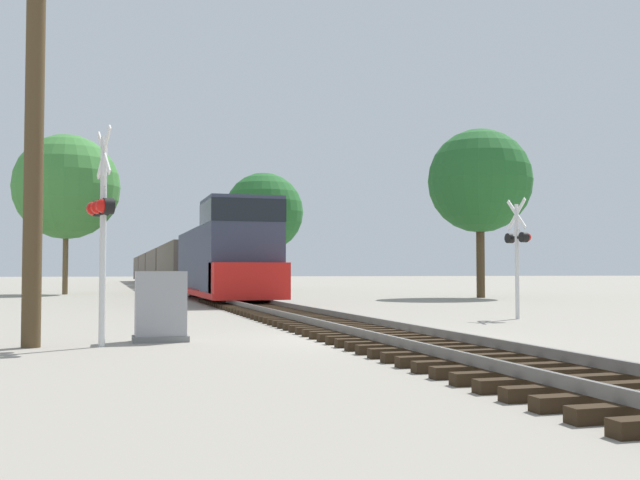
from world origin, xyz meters
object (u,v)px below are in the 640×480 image
(crossing_signal_far, at_px, (518,245))
(tree_far_right, at_px, (480,181))
(crossing_signal_near, at_px, (102,216))
(freight_train, at_px, (167,267))
(relay_cabinet, at_px, (161,307))
(tree_deep_background, at_px, (264,212))
(tree_mid_background, at_px, (66,187))
(utility_pole, at_px, (34,139))

(crossing_signal_far, xyz_separation_m, tree_far_right, (7.62, 16.50, 4.09))
(crossing_signal_near, bearing_deg, tree_far_right, 123.47)
(freight_train, relative_size, relay_cabinet, 60.52)
(crossing_signal_far, bearing_deg, crossing_signal_near, 108.96)
(crossing_signal_near, relative_size, crossing_signal_far, 1.15)
(freight_train, relative_size, crossing_signal_far, 23.89)
(crossing_signal_near, height_order, tree_deep_background, tree_deep_background)
(freight_train, distance_m, crossing_signal_near, 54.89)
(relay_cabinet, xyz_separation_m, tree_deep_background, (10.45, 40.23, 5.21))
(crossing_signal_near, relative_size, tree_mid_background, 0.42)
(crossing_signal_near, xyz_separation_m, relay_cabinet, (1.16, 0.78, -1.75))
(freight_train, bearing_deg, tree_deep_background, -65.74)
(crossing_signal_far, distance_m, tree_deep_background, 36.08)
(crossing_signal_far, xyz_separation_m, tree_mid_background, (-14.11, 28.75, 4.43))
(crossing_signal_near, height_order, tree_mid_background, tree_mid_background)
(relay_cabinet, relative_size, tree_mid_background, 0.14)
(crossing_signal_far, relative_size, utility_pole, 0.47)
(tree_deep_background, bearing_deg, relay_cabinet, -104.56)
(tree_mid_background, bearing_deg, crossing_signal_far, -63.86)
(freight_train, xyz_separation_m, utility_pole, (-6.70, -54.37, 2.06))
(utility_pole, distance_m, tree_deep_background, 42.79)
(relay_cabinet, height_order, tree_deep_background, tree_deep_background)
(utility_pole, bearing_deg, freight_train, 82.97)
(crossing_signal_near, relative_size, utility_pole, 0.54)
(freight_train, height_order, crossing_signal_far, freight_train)
(freight_train, bearing_deg, tree_mid_background, -110.49)
(freight_train, height_order, tree_mid_background, tree_mid_background)
(tree_deep_background, bearing_deg, utility_pole, -107.47)
(relay_cabinet, relative_size, tree_far_right, 0.15)
(crossing_signal_far, xyz_separation_m, utility_pole, (-13.06, -4.88, 1.69))
(tree_deep_background, bearing_deg, crossing_signal_far, -89.64)
(utility_pole, xyz_separation_m, tree_far_right, (20.67, 21.39, 2.41))
(crossing_signal_far, height_order, utility_pole, utility_pole)
(freight_train, height_order, tree_far_right, tree_far_right)
(tree_far_right, distance_m, tree_mid_background, 24.94)
(relay_cabinet, bearing_deg, tree_far_right, 48.74)
(crossing_signal_near, bearing_deg, utility_pole, -115.50)
(tree_deep_background, bearing_deg, crossing_signal_near, -105.80)
(tree_mid_background, relative_size, tree_deep_background, 1.11)
(crossing_signal_near, distance_m, tree_far_right, 29.33)
(crossing_signal_near, bearing_deg, tree_mid_background, 169.28)
(crossing_signal_near, xyz_separation_m, utility_pole, (-1.23, 0.24, 1.43))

